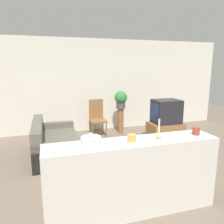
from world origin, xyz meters
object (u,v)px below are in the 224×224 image
(couch, at_px, (54,144))
(potted_plant, at_px, (121,99))
(television, at_px, (166,111))
(wooden_chair, at_px, (97,116))
(decorative_bowl, at_px, (91,141))

(couch, height_order, potted_plant, potted_plant)
(television, xyz_separation_m, wooden_chair, (-1.47, 1.16, -0.28))
(potted_plant, distance_m, decorative_bowl, 3.74)
(potted_plant, bearing_deg, television, -57.97)
(couch, bearing_deg, decorative_bowl, -80.43)
(couch, bearing_deg, television, -0.99)
(decorative_bowl, bearing_deg, television, 43.59)
(wooden_chair, xyz_separation_m, potted_plant, (0.71, 0.05, 0.46))
(potted_plant, bearing_deg, wooden_chair, -175.95)
(television, height_order, potted_plant, potted_plant)
(wooden_chair, bearing_deg, potted_plant, 4.05)
(television, distance_m, decorative_bowl, 3.19)
(couch, relative_size, wooden_chair, 1.68)
(couch, distance_m, wooden_chair, 1.67)
(couch, relative_size, potted_plant, 3.44)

